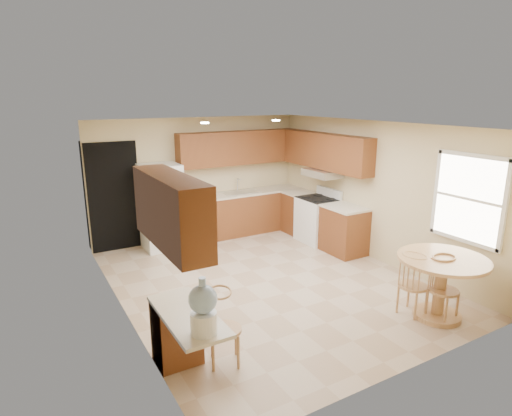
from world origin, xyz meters
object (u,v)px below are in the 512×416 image
dining_table (441,279)px  chair_desk (228,323)px  stove (317,219)px  chair_table_b (450,285)px  water_crock (203,308)px  chair_table_a (419,280)px  refrigerator (161,207)px

dining_table → chair_desk: chair_desk is taller
stove → chair_table_b: 3.50m
chair_table_b → chair_desk: chair_table_b is taller
chair_table_b → water_crock: water_crock is taller
chair_table_b → chair_desk: (-2.95, 0.58, -0.00)m
dining_table → chair_table_a: size_ratio=1.36×
dining_table → chair_table_a: bearing=142.7°
refrigerator → stove: refrigerator is taller
refrigerator → water_crock: bearing=-103.1°
stove → water_crock: 5.16m
refrigerator → chair_desk: size_ratio=1.91×
chair_table_a → chair_table_b: bearing=25.9°
chair_table_a → water_crock: size_ratio=1.53×
chair_desk → water_crock: bearing=-25.4°
refrigerator → chair_table_b: size_ratio=1.90×
refrigerator → water_crock: size_ratio=2.97×
refrigerator → stove: (2.88, -1.22, -0.36)m
chair_table_b → chair_desk: 3.01m
stove → chair_table_a: (-0.75, -3.15, 0.05)m
chair_desk → chair_table_a: bearing=106.1°
chair_table_a → refrigerator: bearing=-163.5°
stove → chair_table_a: stove is taller
refrigerator → chair_desk: 4.16m
water_crock → stove: bearing=40.1°
dining_table → water_crock: (-3.40, 0.02, 0.46)m
chair_table_a → water_crock: 3.22m
dining_table → chair_table_b: chair_table_b is taller
stove → dining_table: size_ratio=0.94×
water_crock → chair_table_a: bearing=2.6°
refrigerator → chair_desk: (-0.60, -4.10, -0.30)m
dining_table → chair_table_a: 0.28m
chair_table_a → chair_table_b: size_ratio=0.98×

